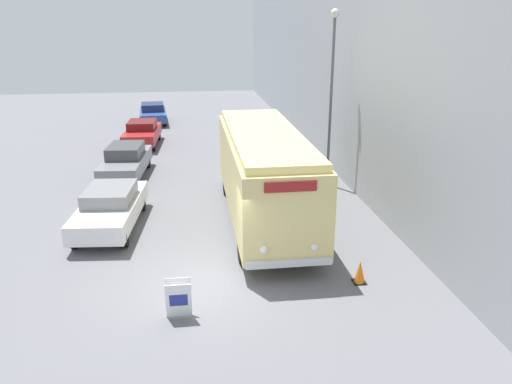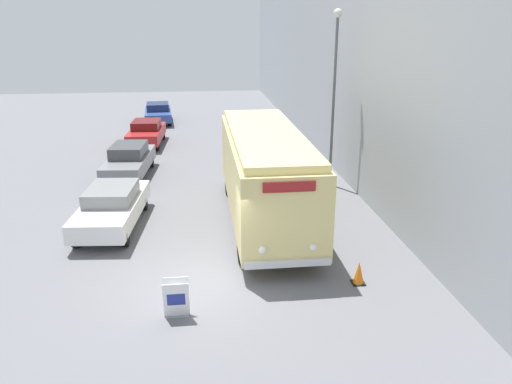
# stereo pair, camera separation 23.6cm
# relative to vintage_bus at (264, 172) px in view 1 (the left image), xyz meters

# --- Properties ---
(ground_plane) EXTENTS (80.00, 80.00, 0.00)m
(ground_plane) POSITION_rel_vintage_bus_xyz_m (-2.32, -4.45, -1.86)
(ground_plane) COLOR slate
(building_wall_right) EXTENTS (0.30, 60.00, 8.95)m
(building_wall_right) POSITION_rel_vintage_bus_xyz_m (4.40, 5.55, 2.61)
(building_wall_right) COLOR #9EA3A8
(building_wall_right) RESTS_ON ground_plane
(vintage_bus) EXTENTS (2.53, 9.26, 3.30)m
(vintage_bus) POSITION_rel_vintage_bus_xyz_m (0.00, 0.00, 0.00)
(vintage_bus) COLOR black
(vintage_bus) RESTS_ON ground_plane
(sign_board) EXTENTS (0.63, 0.36, 0.97)m
(sign_board) POSITION_rel_vintage_bus_xyz_m (-2.98, -5.86, -1.39)
(sign_board) COLOR gray
(sign_board) RESTS_ON ground_plane
(streetlamp) EXTENTS (0.36, 0.36, 7.36)m
(streetlamp) POSITION_rel_vintage_bus_xyz_m (3.40, 3.84, 2.82)
(streetlamp) COLOR #595E60
(streetlamp) RESTS_ON ground_plane
(parked_car_near) EXTENTS (2.25, 4.83, 1.43)m
(parked_car_near) POSITION_rel_vintage_bus_xyz_m (-5.40, 0.13, -1.11)
(parked_car_near) COLOR black
(parked_car_near) RESTS_ON ground_plane
(parked_car_mid) EXTENTS (2.10, 4.71, 1.51)m
(parked_car_mid) POSITION_rel_vintage_bus_xyz_m (-5.53, 6.12, -1.09)
(parked_car_mid) COLOR black
(parked_car_mid) RESTS_ON ground_plane
(parked_car_far) EXTENTS (2.02, 4.31, 1.42)m
(parked_car_far) POSITION_rel_vintage_bus_xyz_m (-5.28, 12.41, -1.12)
(parked_car_far) COLOR black
(parked_car_far) RESTS_ON ground_plane
(parked_car_distant) EXTENTS (2.08, 4.30, 1.36)m
(parked_car_distant) POSITION_rel_vintage_bus_xyz_m (-5.08, 19.19, -1.16)
(parked_car_distant) COLOR black
(parked_car_distant) RESTS_ON ground_plane
(traffic_cone) EXTENTS (0.36, 0.36, 0.66)m
(traffic_cone) POSITION_rel_vintage_bus_xyz_m (1.95, -4.84, -1.54)
(traffic_cone) COLOR black
(traffic_cone) RESTS_ON ground_plane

